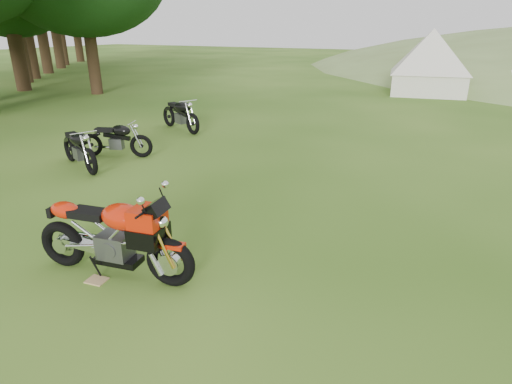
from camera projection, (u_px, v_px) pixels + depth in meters
The scene contains 8 objects.
ground at pixel (228, 260), 6.09m from camera, with size 120.00×120.00×0.00m, color #275111.
treeline at pixel (76, 79), 27.03m from camera, with size 28.00×32.00×14.00m, color black, non-canonical shape.
sport_motorcycle at pixel (112, 230), 5.51m from camera, with size 2.20×0.55×1.32m, color red, non-canonical shape.
plywood_board at pixel (97, 280), 5.60m from camera, with size 0.25×0.20×0.02m, color tan.
vintage_moto_a at pixel (79, 147), 9.89m from camera, with size 1.93×0.45×1.01m, color black, non-canonical shape.
vintage_moto_c at pixel (115, 138), 10.76m from camera, with size 1.83×0.42×0.96m, color black, non-canonical shape.
vintage_moto_d at pixel (180, 114), 13.51m from camera, with size 2.07×0.48×1.09m, color black, non-canonical shape.
tent_left at pixel (430, 64), 20.67m from camera, with size 3.31×3.31×2.87m, color silver, non-canonical shape.
Camera 1 is at (2.78, -4.56, 3.11)m, focal length 30.00 mm.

